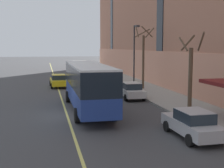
% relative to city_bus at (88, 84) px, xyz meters
% --- Properties ---
extents(ground_plane, '(260.00, 260.00, 0.00)m').
position_rel_city_bus_xyz_m(ground_plane, '(-1.03, -1.39, -2.10)').
color(ground_plane, '#424244').
extents(sidewalk, '(4.62, 160.00, 0.15)m').
position_rel_city_bus_xyz_m(sidewalk, '(8.20, 1.61, -2.02)').
color(sidewalk, '#9E9B93').
rests_on(sidewalk, ground).
extents(city_bus, '(2.82, 12.06, 3.61)m').
position_rel_city_bus_xyz_m(city_bus, '(0.00, 0.00, 0.00)').
color(city_bus, navy).
rests_on(city_bus, ground).
extents(parked_car_white_0, '(1.97, 4.53, 1.56)m').
position_rel_city_bus_xyz_m(parked_car_white_0, '(4.83, 4.88, -1.32)').
color(parked_car_white_0, silver).
rests_on(parked_car_white_0, ground).
extents(parked_car_darkgray_1, '(2.12, 4.38, 1.56)m').
position_rel_city_bus_xyz_m(parked_car_darkgray_1, '(4.73, 30.98, -1.31)').
color(parked_car_darkgray_1, '#4C4C51').
rests_on(parked_car_darkgray_1, ground).
extents(parked_car_silver_2, '(1.99, 4.61, 1.56)m').
position_rel_city_bus_xyz_m(parked_car_silver_2, '(4.61, -8.25, -1.31)').
color(parked_car_silver_2, '#B7B7BC').
rests_on(parked_car_silver_2, ground).
extents(taxi_cab, '(2.12, 4.69, 1.56)m').
position_rel_city_bus_xyz_m(taxi_cab, '(-1.59, 14.87, -1.31)').
color(taxi_cab, yellow).
rests_on(taxi_cab, ground).
extents(street_tree_mid_block, '(1.71, 1.63, 5.91)m').
position_rel_city_bus_xyz_m(street_tree_mid_block, '(7.83, -1.35, 0.91)').
color(street_tree_mid_block, brown).
rests_on(street_tree_mid_block, sidewalk).
extents(street_tree_far_uptown, '(1.93, 1.99, 7.25)m').
position_rel_city_bus_xyz_m(street_tree_far_uptown, '(7.83, 10.51, 1.78)').
color(street_tree_far_uptown, brown).
rests_on(street_tree_far_uptown, sidewalk).
extents(street_lamp, '(0.36, 1.48, 7.10)m').
position_rel_city_bus_xyz_m(street_lamp, '(6.49, 9.44, 2.38)').
color(street_lamp, '#2D2D30').
rests_on(street_lamp, sidewalk).
extents(lane_centerline, '(0.16, 140.00, 0.01)m').
position_rel_city_bus_xyz_m(lane_centerline, '(-1.70, 1.61, -2.09)').
color(lane_centerline, '#E0D66B').
rests_on(lane_centerline, ground).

